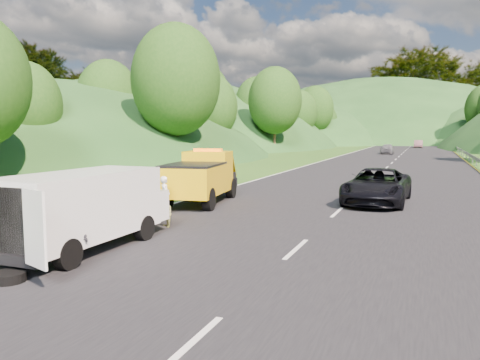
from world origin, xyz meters
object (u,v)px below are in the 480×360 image
at_px(passing_suv, 377,204).
at_px(suitcase, 93,209).
at_px(tow_truck, 201,177).
at_px(woman, 165,216).
at_px(child, 166,228).
at_px(white_van, 85,206).
at_px(spare_tire, 10,283).
at_px(worker, 66,265).

bearing_deg(passing_suv, suitcase, -140.79).
relative_size(suitcase, passing_suv, 0.10).
distance_m(tow_truck, woman, 3.49).
xyz_separation_m(tow_truck, child, (1.25, -5.08, -1.14)).
height_order(white_van, child, white_van).
relative_size(white_van, spare_tire, 8.62).
distance_m(tow_truck, suitcase, 4.96).
height_order(tow_truck, woman, tow_truck).
height_order(worker, suitcase, worker).
bearing_deg(white_van, tow_truck, 95.08).
distance_m(white_van, suitcase, 5.09).
distance_m(woman, spare_tire, 7.82).
xyz_separation_m(tow_truck, woman, (0.15, -3.29, -1.14)).
bearing_deg(spare_tire, passing_suv, 66.49).
distance_m(white_van, woman, 5.17).
height_order(woman, child, woman).
bearing_deg(passing_suv, spare_tire, -111.17).
bearing_deg(woman, passing_suv, -83.37).
relative_size(tow_truck, suitcase, 10.84).
height_order(tow_truck, worker, tow_truck).
relative_size(woman, child, 1.55).
xyz_separation_m(white_van, suitcase, (-3.04, 3.98, -0.90)).
relative_size(woman, worker, 0.88).
relative_size(suitcase, spare_tire, 0.78).
bearing_deg(child, passing_suv, 97.85).
height_order(child, suitcase, suitcase).
bearing_deg(spare_tire, white_van, 96.83).
height_order(tow_truck, passing_suv, tow_truck).
bearing_deg(woman, spare_tire, 152.54).
height_order(woman, suitcase, woman).
relative_size(tow_truck, child, 6.05).
bearing_deg(passing_suv, child, -124.46).
relative_size(child, worker, 0.57).
height_order(tow_truck, white_van, tow_truck).
bearing_deg(passing_suv, white_van, -117.52).
xyz_separation_m(suitcase, passing_suv, (9.35, 7.01, -0.26)).
height_order(child, spare_tire, child).
bearing_deg(worker, child, 65.27).
distance_m(white_van, child, 3.46).
distance_m(white_van, spare_tire, 3.01).
bearing_deg(worker, spare_tire, -120.52).
relative_size(child, suitcase, 1.79).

